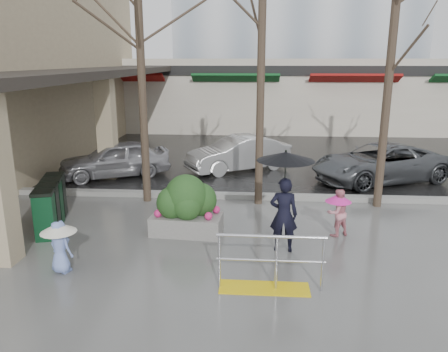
# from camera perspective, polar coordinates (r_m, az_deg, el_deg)

# --- Properties ---
(ground) EXTENTS (120.00, 120.00, 0.00)m
(ground) POSITION_cam_1_polar(r_m,az_deg,el_deg) (9.18, -3.11, -10.50)
(ground) COLOR #51514F
(ground) RESTS_ON ground
(street_asphalt) EXTENTS (120.00, 36.00, 0.01)m
(street_asphalt) POSITION_cam_1_polar(r_m,az_deg,el_deg) (30.49, 2.16, 7.51)
(street_asphalt) COLOR black
(street_asphalt) RESTS_ON ground
(curb) EXTENTS (120.00, 0.30, 0.15)m
(curb) POSITION_cam_1_polar(r_m,az_deg,el_deg) (12.86, -0.86, -2.55)
(curb) COLOR gray
(curb) RESTS_ON ground
(canopy_slab) EXTENTS (2.80, 18.00, 0.25)m
(canopy_slab) POSITION_cam_1_polar(r_m,az_deg,el_deg) (17.26, -16.19, 13.32)
(canopy_slab) COLOR #2D2823
(canopy_slab) RESTS_ON pillar_front
(pillar_back) EXTENTS (0.55, 0.55, 3.50)m
(pillar_back) POSITION_cam_1_polar(r_m,az_deg,el_deg) (15.23, -15.06, 6.16)
(pillar_back) COLOR tan
(pillar_back) RESTS_ON ground
(storefront_row) EXTENTS (34.00, 6.74, 4.00)m
(storefront_row) POSITION_cam_1_polar(r_m,az_deg,el_deg) (26.27, 6.32, 10.64)
(storefront_row) COLOR beige
(storefront_row) RESTS_ON ground
(handrail) EXTENTS (1.90, 0.50, 1.03)m
(handrail) POSITION_cam_1_polar(r_m,az_deg,el_deg) (7.88, 5.79, -12.05)
(handrail) COLOR yellow
(handrail) RESTS_ON ground
(tree_west) EXTENTS (3.20, 3.20, 6.80)m
(tree_west) POSITION_cam_1_polar(r_m,az_deg,el_deg) (12.27, -11.09, 20.03)
(tree_west) COLOR #382B21
(tree_west) RESTS_ON ground
(tree_midwest) EXTENTS (3.20, 3.20, 7.00)m
(tree_midwest) POSITION_cam_1_polar(r_m,az_deg,el_deg) (11.89, 5.03, 21.13)
(tree_midwest) COLOR #382B21
(tree_midwest) RESTS_ON ground
(tree_mideast) EXTENTS (3.20, 3.20, 6.50)m
(tree_mideast) POSITION_cam_1_polar(r_m,az_deg,el_deg) (12.33, 21.35, 18.25)
(tree_mideast) COLOR #382B21
(tree_mideast) RESTS_ON ground
(woman) EXTENTS (1.19, 1.19, 2.19)m
(woman) POSITION_cam_1_polar(r_m,az_deg,el_deg) (9.09, 7.91, -1.96)
(woman) COLOR black
(woman) RESTS_ON ground
(child_pink) EXTENTS (0.67, 0.61, 1.11)m
(child_pink) POSITION_cam_1_polar(r_m,az_deg,el_deg) (10.33, 14.64, -4.26)
(child_pink) COLOR pink
(child_pink) RESTS_ON ground
(child_blue) EXTENTS (0.67, 0.67, 1.04)m
(child_blue) POSITION_cam_1_polar(r_m,az_deg,el_deg) (8.87, -20.69, -7.90)
(child_blue) COLOR #7E97E0
(child_blue) RESTS_ON ground
(planter) EXTENTS (1.68, 0.98, 1.42)m
(planter) POSITION_cam_1_polar(r_m,az_deg,el_deg) (10.14, -4.88, -3.89)
(planter) COLOR slate
(planter) RESTS_ON ground
(news_boxes) EXTENTS (0.98, 2.07, 1.13)m
(news_boxes) POSITION_cam_1_polar(r_m,az_deg,el_deg) (11.35, -21.67, -3.45)
(news_boxes) COLOR #0E3E20
(news_boxes) RESTS_ON ground
(car_a) EXTENTS (3.98, 2.96, 1.26)m
(car_a) POSITION_cam_1_polar(r_m,az_deg,el_deg) (15.52, -14.05, 2.17)
(car_a) COLOR #9E9EA2
(car_a) RESTS_ON ground
(car_b) EXTENTS (3.97, 3.10, 1.26)m
(car_b) POSITION_cam_1_polar(r_m,az_deg,el_deg) (15.97, 1.92, 2.96)
(car_b) COLOR silver
(car_b) RESTS_ON ground
(car_c) EXTENTS (4.99, 3.68, 1.26)m
(car_c) POSITION_cam_1_polar(r_m,az_deg,el_deg) (15.37, 19.64, 1.62)
(car_c) COLOR #54585B
(car_c) RESTS_ON ground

